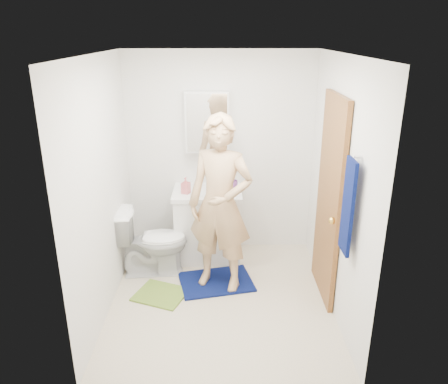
# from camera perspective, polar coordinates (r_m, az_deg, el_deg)

# --- Properties ---
(floor) EXTENTS (2.20, 2.40, 0.02)m
(floor) POSITION_cam_1_polar(r_m,az_deg,el_deg) (4.61, -0.44, -13.88)
(floor) COLOR beige
(floor) RESTS_ON ground
(ceiling) EXTENTS (2.20, 2.40, 0.02)m
(ceiling) POSITION_cam_1_polar(r_m,az_deg,el_deg) (3.82, -0.54, 17.71)
(ceiling) COLOR white
(ceiling) RESTS_ON ground
(wall_back) EXTENTS (2.20, 0.02, 2.40)m
(wall_back) POSITION_cam_1_polar(r_m,az_deg,el_deg) (5.21, -0.50, 4.95)
(wall_back) COLOR silver
(wall_back) RESTS_ON ground
(wall_front) EXTENTS (2.20, 0.02, 2.40)m
(wall_front) POSITION_cam_1_polar(r_m,az_deg,el_deg) (2.95, -0.46, -7.69)
(wall_front) COLOR silver
(wall_front) RESTS_ON ground
(wall_left) EXTENTS (0.02, 2.40, 2.40)m
(wall_left) POSITION_cam_1_polar(r_m,az_deg,el_deg) (4.21, -15.78, 0.33)
(wall_left) COLOR silver
(wall_left) RESTS_ON ground
(wall_right) EXTENTS (0.02, 2.40, 2.40)m
(wall_right) POSITION_cam_1_polar(r_m,az_deg,el_deg) (4.21, 14.81, 0.42)
(wall_right) COLOR silver
(wall_right) RESTS_ON ground
(vanity_cabinet) EXTENTS (0.75, 0.55, 0.80)m
(vanity_cabinet) POSITION_cam_1_polar(r_m,az_deg,el_deg) (5.21, -2.12, -4.44)
(vanity_cabinet) COLOR white
(vanity_cabinet) RESTS_ON floor
(countertop) EXTENTS (0.79, 0.59, 0.05)m
(countertop) POSITION_cam_1_polar(r_m,az_deg,el_deg) (5.05, -2.19, -0.06)
(countertop) COLOR white
(countertop) RESTS_ON vanity_cabinet
(sink_basin) EXTENTS (0.40, 0.40, 0.03)m
(sink_basin) POSITION_cam_1_polar(r_m,az_deg,el_deg) (5.04, -2.19, 0.10)
(sink_basin) COLOR white
(sink_basin) RESTS_ON countertop
(faucet) EXTENTS (0.03, 0.03, 0.12)m
(faucet) POSITION_cam_1_polar(r_m,az_deg,el_deg) (5.19, -2.14, 1.51)
(faucet) COLOR silver
(faucet) RESTS_ON countertop
(medicine_cabinet) EXTENTS (0.50, 0.12, 0.70)m
(medicine_cabinet) POSITION_cam_1_polar(r_m,az_deg,el_deg) (5.05, -2.23, 9.10)
(medicine_cabinet) COLOR white
(medicine_cabinet) RESTS_ON wall_back
(mirror_panel) EXTENTS (0.46, 0.01, 0.66)m
(mirror_panel) POSITION_cam_1_polar(r_m,az_deg,el_deg) (4.99, -2.25, 8.96)
(mirror_panel) COLOR white
(mirror_panel) RESTS_ON wall_back
(door) EXTENTS (0.05, 0.80, 2.05)m
(door) POSITION_cam_1_polar(r_m,az_deg,el_deg) (4.39, 13.56, -1.06)
(door) COLOR brown
(door) RESTS_ON ground
(door_knob) EXTENTS (0.07, 0.07, 0.07)m
(door_knob) POSITION_cam_1_polar(r_m,az_deg,el_deg) (4.12, 13.95, -3.66)
(door_knob) COLOR gold
(door_knob) RESTS_ON door
(towel) EXTENTS (0.03, 0.24, 0.80)m
(towel) POSITION_cam_1_polar(r_m,az_deg,el_deg) (3.66, 15.89, -1.90)
(towel) COLOR #08134C
(towel) RESTS_ON wall_right
(towel_hook) EXTENTS (0.06, 0.02, 0.02)m
(towel_hook) POSITION_cam_1_polar(r_m,az_deg,el_deg) (3.54, 17.17, 4.42)
(towel_hook) COLOR silver
(towel_hook) RESTS_ON wall_right
(toilet) EXTENTS (0.79, 0.49, 0.77)m
(toilet) POSITION_cam_1_polar(r_m,az_deg,el_deg) (4.94, -9.35, -6.35)
(toilet) COLOR white
(toilet) RESTS_ON floor
(bath_mat) EXTENTS (0.87, 0.70, 0.02)m
(bath_mat) POSITION_cam_1_polar(r_m,az_deg,el_deg) (4.86, -1.04, -11.63)
(bath_mat) COLOR #08134C
(bath_mat) RESTS_ON floor
(green_rug) EXTENTS (0.62, 0.58, 0.02)m
(green_rug) POSITION_cam_1_polar(r_m,az_deg,el_deg) (4.70, -8.26, -13.09)
(green_rug) COLOR olive
(green_rug) RESTS_ON floor
(soap_dispenser) EXTENTS (0.11, 0.11, 0.19)m
(soap_dispenser) POSITION_cam_1_polar(r_m,az_deg,el_deg) (4.94, -5.02, 0.87)
(soap_dispenser) COLOR #CE6064
(soap_dispenser) RESTS_ON countertop
(toothbrush_cup) EXTENTS (0.15, 0.15, 0.09)m
(toothbrush_cup) POSITION_cam_1_polar(r_m,az_deg,el_deg) (5.11, 1.16, 1.05)
(toothbrush_cup) COLOR #793D86
(toothbrush_cup) RESTS_ON countertop
(man) EXTENTS (0.78, 0.63, 1.83)m
(man) POSITION_cam_1_polar(r_m,az_deg,el_deg) (4.39, -0.49, -1.69)
(man) COLOR tan
(man) RESTS_ON bath_mat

